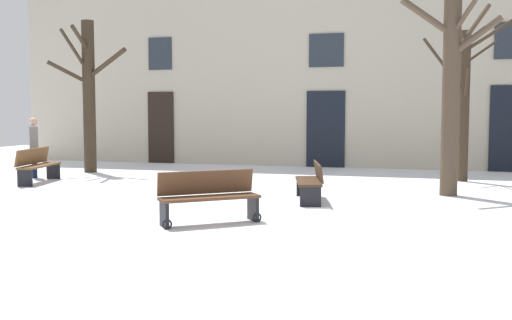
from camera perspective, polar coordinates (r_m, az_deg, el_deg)
name	(u,v)px	position (r m, az deg, el deg)	size (l,w,h in m)	color
ground_plane	(228,211)	(11.63, -2.63, -4.82)	(36.38, 36.38, 0.00)	white
building_facade	(320,48)	(21.07, 6.06, 10.45)	(22.74, 0.60, 8.00)	#BCB29E
tree_left_of_center	(89,93)	(19.51, -15.42, 6.11)	(2.40, 1.37, 4.67)	#382B1E
tree_right_of_center	(452,71)	(14.32, 17.93, 7.98)	(2.18, 2.23, 5.36)	#4C3D2D
tree_foreground	(465,99)	(17.35, 19.01, 5.43)	(2.44, 1.48, 4.38)	#382B1E
bench_near_center_tree	(37,165)	(17.18, -19.83, -0.40)	(0.83, 1.96, 0.92)	brown
bench_back_to_back_left	(209,196)	(10.34, -4.46, -3.42)	(1.62, 1.45, 0.90)	#51331E
bench_facing_shops	(311,181)	(12.88, 5.16, -2.00)	(0.90, 1.75, 0.83)	#3D2819
person_strolling	(34,144)	(18.40, -20.13, 1.38)	(0.41, 0.43, 1.72)	black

